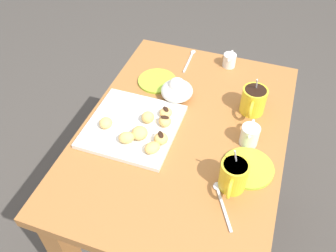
{
  "coord_description": "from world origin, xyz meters",
  "views": [
    {
      "loc": [
        0.81,
        0.22,
        1.61
      ],
      "look_at": [
        0.02,
        -0.05,
        0.75
      ],
      "focal_mm": 37.86,
      "sensor_mm": 36.0,
      "label": 1
    }
  ],
  "objects_px": {
    "saucer_lime_left": "(248,168)",
    "beignet_6": "(165,121)",
    "dining_table": "(182,157)",
    "beignet_1": "(126,138)",
    "beignet_5": "(148,117)",
    "beignet_7": "(161,139)",
    "beignet_0": "(166,112)",
    "chocolate_sauce_pitcher": "(230,60)",
    "ice_cream_bowl": "(177,90)",
    "saucer_lime_right": "(157,81)",
    "beignet_3": "(140,133)",
    "beignet_4": "(152,148)",
    "cream_pitcher_white": "(250,134)",
    "beignet_2": "(106,123)",
    "coffee_mug_yellow_left": "(253,100)",
    "coffee_mug_yellow_right": "(233,175)",
    "pastry_plate_square": "(133,126)"
  },
  "relations": [
    {
      "from": "saucer_lime_left",
      "to": "beignet_3",
      "type": "height_order",
      "value": "beignet_3"
    },
    {
      "from": "saucer_lime_left",
      "to": "beignet_3",
      "type": "relative_size",
      "value": 2.88
    },
    {
      "from": "coffee_mug_yellow_right",
      "to": "saucer_lime_left",
      "type": "height_order",
      "value": "coffee_mug_yellow_right"
    },
    {
      "from": "saucer_lime_right",
      "to": "beignet_5",
      "type": "bearing_deg",
      "value": 12.72
    },
    {
      "from": "chocolate_sauce_pitcher",
      "to": "beignet_5",
      "type": "relative_size",
      "value": 2.03
    },
    {
      "from": "coffee_mug_yellow_right",
      "to": "beignet_5",
      "type": "relative_size",
      "value": 3.39
    },
    {
      "from": "dining_table",
      "to": "saucer_lime_left",
      "type": "relative_size",
      "value": 5.99
    },
    {
      "from": "cream_pitcher_white",
      "to": "ice_cream_bowl",
      "type": "relative_size",
      "value": 0.88
    },
    {
      "from": "chocolate_sauce_pitcher",
      "to": "beignet_4",
      "type": "relative_size",
      "value": 1.74
    },
    {
      "from": "beignet_0",
      "to": "beignet_5",
      "type": "xyz_separation_m",
      "value": [
        0.05,
        -0.05,
        0.01
      ]
    },
    {
      "from": "beignet_2",
      "to": "beignet_4",
      "type": "relative_size",
      "value": 0.87
    },
    {
      "from": "saucer_lime_left",
      "to": "beignet_4",
      "type": "bearing_deg",
      "value": -81.9
    },
    {
      "from": "dining_table",
      "to": "ice_cream_bowl",
      "type": "distance_m",
      "value": 0.25
    },
    {
      "from": "chocolate_sauce_pitcher",
      "to": "beignet_3",
      "type": "distance_m",
      "value": 0.54
    },
    {
      "from": "beignet_1",
      "to": "beignet_4",
      "type": "height_order",
      "value": "beignet_1"
    },
    {
      "from": "beignet_2",
      "to": "ice_cream_bowl",
      "type": "bearing_deg",
      "value": 143.75
    },
    {
      "from": "beignet_7",
      "to": "beignet_0",
      "type": "bearing_deg",
      "value": -167.81
    },
    {
      "from": "coffee_mug_yellow_right",
      "to": "ice_cream_bowl",
      "type": "relative_size",
      "value": 1.3
    },
    {
      "from": "coffee_mug_yellow_right",
      "to": "beignet_1",
      "type": "relative_size",
      "value": 2.96
    },
    {
      "from": "cream_pitcher_white",
      "to": "beignet_1",
      "type": "relative_size",
      "value": 2.02
    },
    {
      "from": "beignet_1",
      "to": "saucer_lime_right",
      "type": "bearing_deg",
      "value": -176.5
    },
    {
      "from": "beignet_7",
      "to": "beignet_2",
      "type": "bearing_deg",
      "value": -91.95
    },
    {
      "from": "chocolate_sauce_pitcher",
      "to": "saucer_lime_left",
      "type": "xyz_separation_m",
      "value": [
        0.51,
        0.17,
        -0.03
      ]
    },
    {
      "from": "beignet_0",
      "to": "beignet_4",
      "type": "height_order",
      "value": "beignet_4"
    },
    {
      "from": "coffee_mug_yellow_left",
      "to": "beignet_3",
      "type": "xyz_separation_m",
      "value": [
        0.26,
        -0.32,
        -0.02
      ]
    },
    {
      "from": "pastry_plate_square",
      "to": "saucer_lime_right",
      "type": "distance_m",
      "value": 0.26
    },
    {
      "from": "dining_table",
      "to": "beignet_2",
      "type": "xyz_separation_m",
      "value": [
        0.09,
        -0.25,
        0.18
      ]
    },
    {
      "from": "beignet_2",
      "to": "beignet_4",
      "type": "distance_m",
      "value": 0.19
    },
    {
      "from": "cream_pitcher_white",
      "to": "beignet_5",
      "type": "relative_size",
      "value": 2.31
    },
    {
      "from": "pastry_plate_square",
      "to": "chocolate_sauce_pitcher",
      "type": "height_order",
      "value": "chocolate_sauce_pitcher"
    },
    {
      "from": "pastry_plate_square",
      "to": "beignet_7",
      "type": "height_order",
      "value": "beignet_7"
    },
    {
      "from": "dining_table",
      "to": "beignet_1",
      "type": "distance_m",
      "value": 0.27
    },
    {
      "from": "beignet_3",
      "to": "beignet_4",
      "type": "distance_m",
      "value": 0.07
    },
    {
      "from": "chocolate_sauce_pitcher",
      "to": "beignet_6",
      "type": "xyz_separation_m",
      "value": [
        0.42,
        -0.13,
        0.0
      ]
    },
    {
      "from": "beignet_0",
      "to": "saucer_lime_right",
      "type": "bearing_deg",
      "value": -151.2
    },
    {
      "from": "ice_cream_bowl",
      "to": "beignet_2",
      "type": "xyz_separation_m",
      "value": [
        0.24,
        -0.17,
        -0.0
      ]
    },
    {
      "from": "beignet_5",
      "to": "coffee_mug_yellow_left",
      "type": "bearing_deg",
      "value": 119.74
    },
    {
      "from": "beignet_0",
      "to": "beignet_4",
      "type": "xyz_separation_m",
      "value": [
        0.17,
        0.01,
        0.0
      ]
    },
    {
      "from": "chocolate_sauce_pitcher",
      "to": "beignet_1",
      "type": "distance_m",
      "value": 0.58
    },
    {
      "from": "dining_table",
      "to": "saucer_lime_left",
      "type": "bearing_deg",
      "value": 68.2
    },
    {
      "from": "beignet_7",
      "to": "ice_cream_bowl",
      "type": "bearing_deg",
      "value": -173.97
    },
    {
      "from": "beignet_1",
      "to": "beignet_4",
      "type": "xyz_separation_m",
      "value": [
        0.01,
        0.09,
        -0.0
      ]
    },
    {
      "from": "beignet_0",
      "to": "beignet_3",
      "type": "distance_m",
      "value": 0.13
    },
    {
      "from": "beignet_4",
      "to": "beignet_1",
      "type": "bearing_deg",
      "value": -96.79
    },
    {
      "from": "saucer_lime_left",
      "to": "beignet_5",
      "type": "xyz_separation_m",
      "value": [
        -0.08,
        -0.36,
        0.03
      ]
    },
    {
      "from": "ice_cream_bowl",
      "to": "beignet_1",
      "type": "xyz_separation_m",
      "value": [
        0.28,
        -0.08,
        -0.0
      ]
    },
    {
      "from": "pastry_plate_square",
      "to": "cream_pitcher_white",
      "type": "xyz_separation_m",
      "value": [
        -0.06,
        0.39,
        0.03
      ]
    },
    {
      "from": "beignet_1",
      "to": "saucer_lime_left",
      "type": "bearing_deg",
      "value": 94.59
    },
    {
      "from": "saucer_lime_left",
      "to": "beignet_6",
      "type": "relative_size",
      "value": 3.5
    },
    {
      "from": "beignet_2",
      "to": "beignet_6",
      "type": "bearing_deg",
      "value": 111.8
    }
  ]
}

